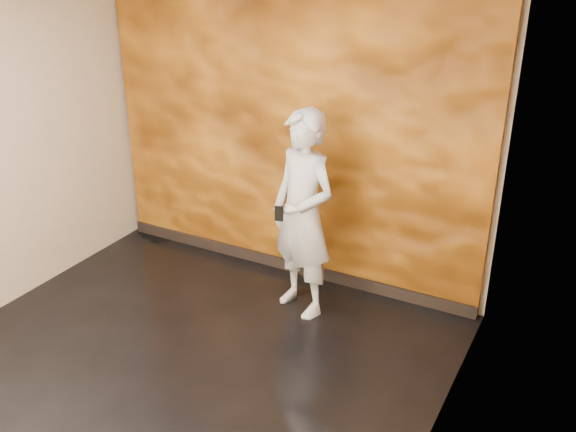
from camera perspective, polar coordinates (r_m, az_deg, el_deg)
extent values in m
cube|color=black|center=(5.32, -10.30, -13.63)|extent=(4.00, 4.00, 0.01)
cube|color=#C4B299|center=(6.16, 0.20, 7.02)|extent=(4.00, 0.02, 2.80)
cube|color=#C4B299|center=(3.76, 12.95, -5.53)|extent=(0.02, 4.00, 2.80)
cube|color=white|center=(4.24, -13.23, 17.88)|extent=(4.00, 4.00, 0.01)
cube|color=orange|center=(6.13, 0.02, 6.75)|extent=(3.90, 0.06, 2.75)
cube|color=black|center=(6.62, -0.14, -4.31)|extent=(3.90, 0.04, 0.12)
imported|color=#99A0AA|center=(5.58, 1.34, 0.09)|extent=(0.80, 0.67, 1.88)
cube|color=black|center=(5.39, -0.81, 0.22)|extent=(0.07, 0.04, 0.14)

